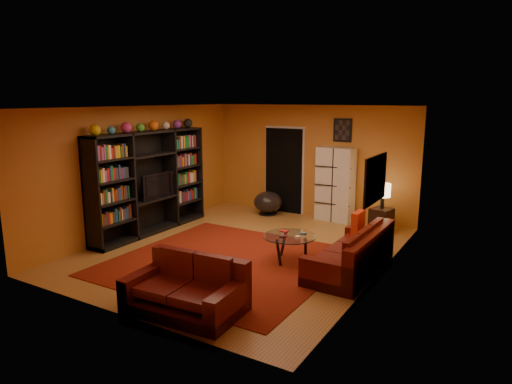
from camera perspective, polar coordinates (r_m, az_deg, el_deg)
The scene contains 20 objects.
floor at distance 8.53m, azimuth -1.59°, elevation -7.20°, with size 6.00×6.00×0.00m, color olive.
ceiling at distance 8.07m, azimuth -1.70°, elevation 10.55°, with size 6.00×6.00×0.00m, color white.
wall_back at distance 10.82m, azimuth 6.91°, elevation 3.87°, with size 6.00×6.00×0.00m, color #BA6F28.
wall_front at distance 5.95m, azimuth -17.33°, elevation -3.10°, with size 6.00×6.00×0.00m, color #BA6F28.
wall_left at distance 9.75m, azimuth -14.16°, elevation 2.73°, with size 6.00×6.00×0.00m, color #BA6F28.
wall_right at distance 7.20m, azimuth 15.42°, elevation -0.45°, with size 6.00×6.00×0.00m, color #BA6F28.
rug at distance 7.92m, azimuth -3.71°, elevation -8.68°, with size 3.60×3.60×0.01m, color #5E150A.
doorway at distance 11.12m, azimuth 3.50°, elevation 2.69°, with size 0.95×0.10×2.04m, color black.
wall_art_right at distance 6.86m, azimuth 14.72°, elevation 1.56°, with size 0.03×1.00×0.70m, color black.
wall_art_back at distance 10.44m, azimuth 10.77°, elevation 7.61°, with size 0.42×0.03×0.52m, color black.
entertainment_unit at distance 9.64m, azimuth -13.14°, elevation 1.17°, with size 0.45×3.00×2.10m, color black.
tv at distance 9.68m, azimuth -12.55°, elevation 0.83°, with size 0.12×0.91×0.52m, color black.
sofa at distance 7.56m, azimuth 12.29°, elevation -7.69°, with size 0.88×2.07×0.85m.
loveseat at distance 6.23m, azimuth -8.43°, elevation -11.89°, with size 1.56×1.00×0.85m.
throw_pillow at distance 8.11m, azimuth 12.65°, elevation -3.83°, with size 0.12×0.42×0.42m, color #F13E1A.
coffee_table at distance 7.83m, azimuth 4.19°, elevation -5.81°, with size 0.90×0.90×0.45m.
storage_cabinet at distance 10.45m, azimuth 9.87°, elevation 0.93°, with size 0.84×0.37×1.67m, color silver.
bowl_chair at distance 10.95m, azimuth 1.49°, elevation -1.30°, with size 0.68×0.68×0.55m.
side_table at distance 9.91m, azimuth 15.38°, elevation -3.41°, with size 0.40×0.40×0.50m, color black.
table_lamp at distance 9.77m, azimuth 15.58°, elevation 0.14°, with size 0.32×0.32×0.53m.
Camera 1 is at (4.32, -6.81, 2.77)m, focal length 32.00 mm.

